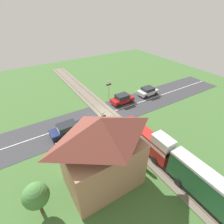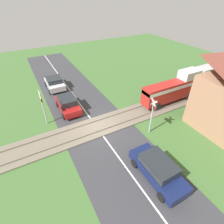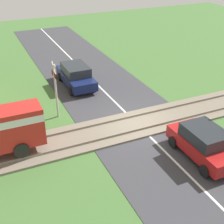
# 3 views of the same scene
# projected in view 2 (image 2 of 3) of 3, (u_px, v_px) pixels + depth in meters

# --- Properties ---
(ground_plane) EXTENTS (60.00, 60.00, 0.00)m
(ground_plane) POSITION_uv_depth(u_px,v_px,m) (97.00, 127.00, 16.19)
(ground_plane) COLOR #426B33
(road_surface) EXTENTS (48.00, 6.40, 0.02)m
(road_surface) POSITION_uv_depth(u_px,v_px,m) (97.00, 127.00, 16.18)
(road_surface) COLOR #38383D
(road_surface) RESTS_ON ground_plane
(track_bed) EXTENTS (2.80, 48.00, 0.24)m
(track_bed) POSITION_uv_depth(u_px,v_px,m) (97.00, 127.00, 16.15)
(track_bed) COLOR #756B5B
(track_bed) RESTS_ON ground_plane
(train) EXTENTS (1.58, 15.50, 3.18)m
(train) POSITION_uv_depth(u_px,v_px,m) (200.00, 79.00, 20.29)
(train) COLOR red
(train) RESTS_ON track_bed
(car_near_crossing) EXTENTS (3.84, 1.90, 1.56)m
(car_near_crossing) POSITION_uv_depth(u_px,v_px,m) (68.00, 104.00, 17.97)
(car_near_crossing) COLOR #A81919
(car_near_crossing) RESTS_ON ground_plane
(car_far_side) EXTENTS (4.32, 1.90, 1.57)m
(car_far_side) POSITION_uv_depth(u_px,v_px,m) (158.00, 169.00, 11.53)
(car_far_side) COLOR #141E4C
(car_far_side) RESTS_ON ground_plane
(car_behind_queue) EXTENTS (3.65, 2.05, 1.46)m
(car_behind_queue) POSITION_uv_depth(u_px,v_px,m) (55.00, 83.00, 22.01)
(car_behind_queue) COLOR silver
(car_behind_queue) RESTS_ON ground_plane
(crossing_signal_west_approach) EXTENTS (0.90, 0.18, 3.42)m
(crossing_signal_west_approach) POSITION_uv_depth(u_px,v_px,m) (42.00, 104.00, 15.41)
(crossing_signal_west_approach) COLOR #B7B7B7
(crossing_signal_west_approach) RESTS_ON ground_plane
(crossing_signal_east_approach) EXTENTS (0.90, 0.18, 3.42)m
(crossing_signal_east_approach) POSITION_uv_depth(u_px,v_px,m) (152.00, 112.00, 14.44)
(crossing_signal_east_approach) COLOR #B7B7B7
(crossing_signal_east_approach) RESTS_ON ground_plane
(pedestrian_by_station) EXTENTS (0.41, 0.41, 1.66)m
(pedestrian_by_station) POSITION_uv_depth(u_px,v_px,m) (197.00, 100.00, 18.62)
(pedestrian_by_station) COLOR gold
(pedestrian_by_station) RESTS_ON ground_plane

